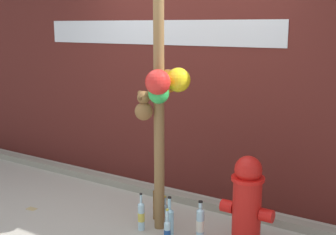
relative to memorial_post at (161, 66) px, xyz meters
name	(u,v)px	position (x,y,z in m)	size (l,w,h in m)	color
building_wall	(193,54)	(-0.28, 1.06, 0.04)	(10.00, 0.21, 3.16)	#561E19
curb_strip	(174,196)	(-0.28, 0.67, -1.50)	(8.00, 0.12, 0.08)	gray
memorial_post	(161,66)	(0.00, 0.00, 0.00)	(0.55, 0.51, 2.73)	olive
fire_hydrant	(247,202)	(0.80, 0.10, -1.13)	(0.47, 0.28, 0.82)	red
bottle_0	(156,203)	(-0.17, 0.16, -1.38)	(0.06, 0.06, 0.39)	brown
bottle_1	(141,215)	(-0.16, -0.11, -1.40)	(0.06, 0.06, 0.36)	#B2DBEA
bottle_2	(200,223)	(0.41, 0.01, -1.39)	(0.07, 0.07, 0.37)	#B2DBEA
bottle_3	(169,222)	(0.16, -0.12, -1.39)	(0.08, 0.08, 0.40)	#93CCE0
bottle_4	(165,213)	(-0.03, 0.10, -1.43)	(0.06, 0.06, 0.29)	#93CCE0
bottle_5	(167,232)	(0.21, -0.24, -1.42)	(0.06, 0.06, 0.34)	#B2DBEA
litter_1	(203,206)	(0.08, 0.68, -1.54)	(0.13, 0.06, 0.01)	tan
litter_2	(32,209)	(-1.41, -0.35, -1.54)	(0.11, 0.07, 0.01)	tan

